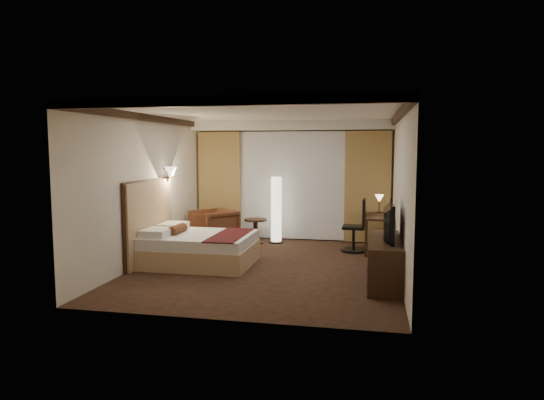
% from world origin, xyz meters
% --- Properties ---
extents(floor, '(4.50, 5.50, 0.01)m').
position_xyz_m(floor, '(0.00, 0.00, 0.00)').
color(floor, black).
rests_on(floor, ground).
extents(ceiling, '(4.50, 5.50, 0.01)m').
position_xyz_m(ceiling, '(0.00, 0.00, 2.70)').
color(ceiling, white).
rests_on(ceiling, back_wall).
extents(back_wall, '(4.50, 0.02, 2.70)m').
position_xyz_m(back_wall, '(0.00, 2.75, 1.35)').
color(back_wall, beige).
rests_on(back_wall, floor).
extents(left_wall, '(0.02, 5.50, 2.70)m').
position_xyz_m(left_wall, '(-2.25, 0.00, 1.35)').
color(left_wall, beige).
rests_on(left_wall, floor).
extents(right_wall, '(0.02, 5.50, 2.70)m').
position_xyz_m(right_wall, '(2.25, 0.00, 1.35)').
color(right_wall, beige).
rests_on(right_wall, floor).
extents(crown_molding, '(4.50, 5.50, 0.12)m').
position_xyz_m(crown_molding, '(0.00, 0.00, 2.64)').
color(crown_molding, black).
rests_on(crown_molding, ceiling).
extents(soffit, '(4.50, 0.50, 0.20)m').
position_xyz_m(soffit, '(0.00, 2.50, 2.60)').
color(soffit, white).
rests_on(soffit, ceiling).
extents(curtain_sheer, '(2.48, 0.04, 2.45)m').
position_xyz_m(curtain_sheer, '(0.00, 2.67, 1.25)').
color(curtain_sheer, silver).
rests_on(curtain_sheer, back_wall).
extents(curtain_left_drape, '(1.00, 0.14, 2.45)m').
position_xyz_m(curtain_left_drape, '(-1.70, 2.61, 1.25)').
color(curtain_left_drape, '#AA8D4D').
rests_on(curtain_left_drape, back_wall).
extents(curtain_right_drape, '(1.00, 0.14, 2.45)m').
position_xyz_m(curtain_right_drape, '(1.70, 2.61, 1.25)').
color(curtain_right_drape, '#AA8D4D').
rests_on(curtain_right_drape, back_wall).
extents(wall_sconce, '(0.24, 0.24, 0.24)m').
position_xyz_m(wall_sconce, '(-2.09, 0.69, 1.62)').
color(wall_sconce, white).
rests_on(wall_sconce, left_wall).
extents(bed, '(1.90, 1.48, 0.56)m').
position_xyz_m(bed, '(-1.24, -0.05, 0.28)').
color(bed, white).
rests_on(bed, floor).
extents(headboard, '(0.12, 1.78, 1.50)m').
position_xyz_m(headboard, '(-2.20, -0.05, 0.75)').
color(headboard, tan).
rests_on(headboard, floor).
extents(armchair, '(1.14, 1.13, 0.85)m').
position_xyz_m(armchair, '(-1.55, 1.69, 0.43)').
color(armchair, '#492216').
rests_on(armchair, floor).
extents(side_table, '(0.50, 0.50, 0.55)m').
position_xyz_m(side_table, '(-0.70, 2.04, 0.27)').
color(side_table, black).
rests_on(side_table, floor).
extents(floor_lamp, '(0.31, 0.31, 1.48)m').
position_xyz_m(floor_lamp, '(-0.27, 2.20, 0.74)').
color(floor_lamp, white).
rests_on(floor_lamp, floor).
extents(desk, '(0.55, 1.14, 0.75)m').
position_xyz_m(desk, '(1.95, 1.66, 0.38)').
color(desk, black).
rests_on(desk, floor).
extents(desk_lamp, '(0.18, 0.18, 0.34)m').
position_xyz_m(desk_lamp, '(1.95, 2.08, 0.92)').
color(desk_lamp, '#FFD899').
rests_on(desk_lamp, desk).
extents(office_chair, '(0.54, 0.54, 1.08)m').
position_xyz_m(office_chair, '(1.45, 1.61, 0.54)').
color(office_chair, black).
rests_on(office_chair, floor).
extents(dresser, '(0.50, 1.77, 0.69)m').
position_xyz_m(dresser, '(2.00, -0.65, 0.34)').
color(dresser, black).
rests_on(dresser, floor).
extents(television, '(0.67, 1.16, 0.15)m').
position_xyz_m(television, '(1.97, -0.65, 1.02)').
color(television, black).
rests_on(television, dresser).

